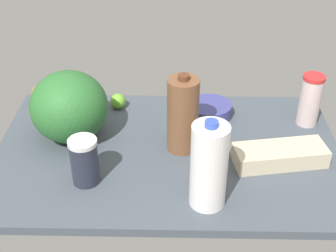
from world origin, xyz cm
name	(u,v)px	position (x,y,z in cm)	size (l,w,h in cm)	color
countertop	(168,153)	(0.00, 0.00, 1.50)	(120.00, 76.00, 3.00)	#444D56
chocolate_milk_jug	(183,115)	(-4.97, -1.77, 16.46)	(10.75, 10.75, 28.49)	brown
tumbler_cup	(310,100)	(-52.00, -18.47, 13.02)	(8.01, 8.01, 19.97)	beige
shaker_bottle	(84,161)	(25.56, 17.09, 10.92)	(8.99, 8.99, 15.76)	#262A39
watermelon	(69,107)	(34.65, -7.47, 15.64)	(27.09, 27.09, 25.27)	#2B6B2F
milk_jug	(209,166)	(-12.25, 26.09, 16.69)	(10.79, 10.79, 28.94)	white
egg_carton	(280,155)	(-37.39, 6.30, 6.03)	(30.57, 11.32, 6.07)	beige
mixing_bowl	(210,110)	(-15.71, -22.57, 5.68)	(16.51, 16.51, 5.37)	#3F418A
orange_near_front	(43,94)	(51.01, -30.80, 7.25)	(8.51, 8.51, 8.51)	orange
lime_loose	(118,101)	(20.46, -28.03, 6.02)	(6.04, 6.04, 6.04)	#6ABB30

